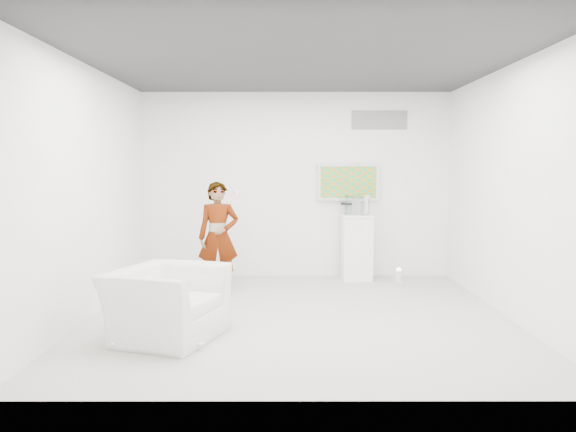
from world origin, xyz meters
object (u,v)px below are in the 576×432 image
(person, at_px, (218,237))
(pedestal, at_px, (357,247))
(tv, at_px, (348,182))
(armchair, at_px, (166,303))
(floor_uplight, at_px, (399,278))

(person, xyz_separation_m, pedestal, (2.10, 0.88, -0.27))
(tv, distance_m, person, 2.40)
(tv, height_order, armchair, tv)
(armchair, xyz_separation_m, pedestal, (2.37, 3.09, 0.15))
(person, xyz_separation_m, armchair, (-0.28, -2.21, -0.42))
(person, relative_size, floor_uplight, 5.77)
(armchair, distance_m, pedestal, 3.90)
(person, height_order, floor_uplight, person)
(tv, height_order, floor_uplight, tv)
(armchair, bearing_deg, floor_uplight, -29.97)
(tv, xyz_separation_m, armchair, (-2.25, -3.35, -1.18))
(armchair, bearing_deg, person, 12.10)
(tv, relative_size, floor_uplight, 3.64)
(armchair, height_order, pedestal, pedestal)
(tv, xyz_separation_m, floor_uplight, (0.69, -0.81, -1.41))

